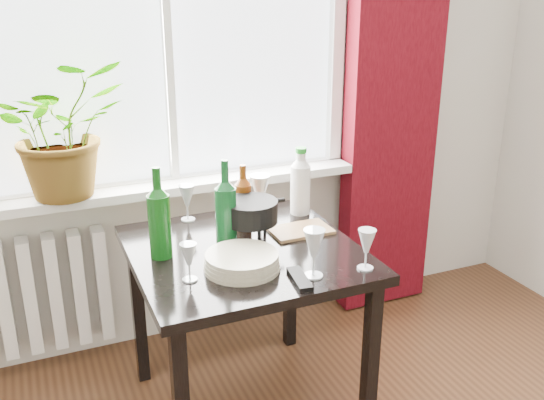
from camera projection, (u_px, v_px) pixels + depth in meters
name	position (u px, v px, depth m)	size (l,w,h in m)	color
window	(164.00, 8.00, 2.58)	(1.72, 0.08, 1.62)	white
windowsill	(178.00, 185.00, 2.79)	(1.72, 0.20, 0.04)	silver
curtain	(395.00, 69.00, 3.01)	(0.50, 0.12, 2.56)	#3C050C
radiator	(17.00, 298.00, 2.69)	(0.80, 0.10, 0.55)	white
table	(245.00, 270.00, 2.36)	(0.85, 0.85, 0.74)	black
potted_plant	(62.00, 129.00, 2.50)	(0.52, 0.45, 0.57)	#29691C
wine_bottle_left	(159.00, 212.00, 2.21)	(0.08, 0.08, 0.36)	#0D4610
wine_bottle_right	(226.00, 203.00, 2.30)	(0.08, 0.08, 0.35)	#0C411B
bottle_amber	(243.00, 196.00, 2.47)	(0.07, 0.07, 0.28)	#6F2F0C
cleaning_bottle	(300.00, 180.00, 2.63)	(0.09, 0.09, 0.31)	white
wineglass_front_right	(314.00, 253.00, 2.09)	(0.08, 0.08, 0.18)	silver
wineglass_far_right	(366.00, 249.00, 2.14)	(0.07, 0.07, 0.16)	silver
wineglass_back_center	(260.00, 197.00, 2.57)	(0.09, 0.09, 0.21)	white
wineglass_back_left	(187.00, 202.00, 2.58)	(0.07, 0.07, 0.16)	#B4BCC2
wineglass_front_left	(189.00, 262.00, 2.06)	(0.06, 0.06, 0.14)	#B6C0C4
plate_stack	(242.00, 261.00, 2.16)	(0.28, 0.28, 0.06)	#BCB69C
fondue_pot	(250.00, 221.00, 2.38)	(0.25, 0.22, 0.17)	black
tv_remote	(300.00, 279.00, 2.08)	(0.05, 0.17, 0.02)	black
cutting_board	(300.00, 230.00, 2.48)	(0.25, 0.16, 0.01)	olive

